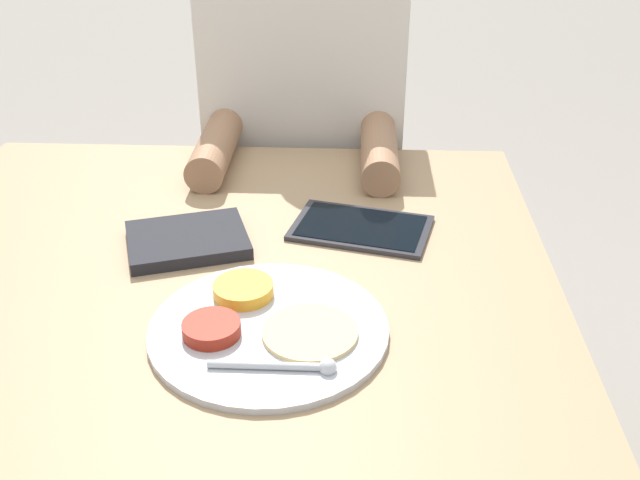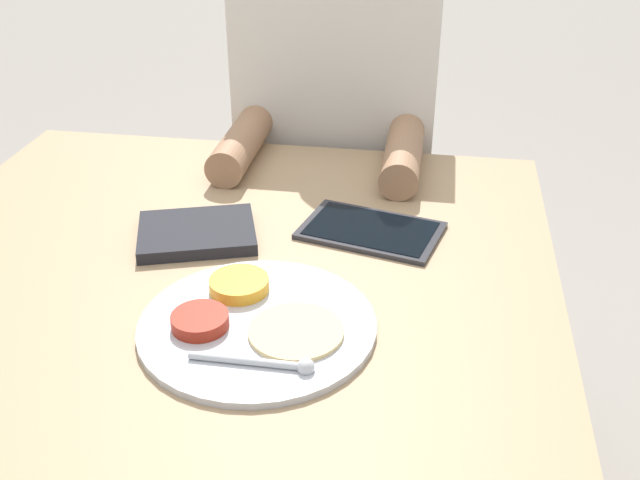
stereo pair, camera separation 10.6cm
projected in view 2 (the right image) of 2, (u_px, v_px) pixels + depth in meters
dining_table at (221, 471)px, 1.26m from camera, size 1.02×1.06×0.76m
thali_tray at (254, 322)px, 0.98m from camera, size 0.31×0.31×0.03m
red_notebook at (197, 234)px, 1.19m from camera, size 0.22×0.19×0.02m
tablet_device at (371, 230)px, 1.20m from camera, size 0.24×0.19×0.01m
person_diner at (336, 202)px, 1.71m from camera, size 0.42×0.46×1.23m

